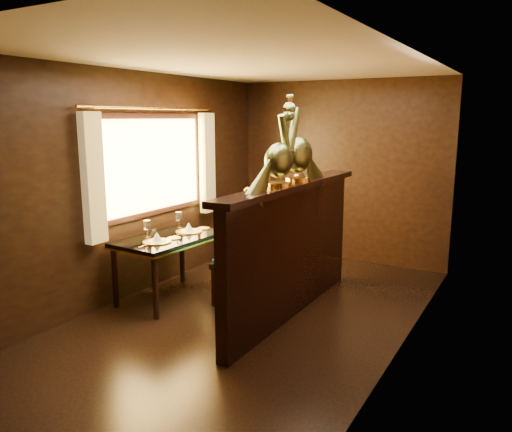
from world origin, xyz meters
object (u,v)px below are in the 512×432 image
(chair_left, at_px, (248,243))
(peacock_left, at_px, (279,145))
(chair_right, at_px, (290,231))
(dining_table, at_px, (169,243))
(peacock_right, at_px, (299,139))

(chair_left, xyz_separation_m, peacock_left, (0.52, -0.32, 1.06))
(chair_left, xyz_separation_m, chair_right, (0.23, 0.52, 0.05))
(chair_right, bearing_deg, peacock_left, -92.21)
(dining_table, bearing_deg, peacock_right, 18.30)
(dining_table, distance_m, peacock_left, 1.77)
(dining_table, distance_m, chair_left, 0.90)
(dining_table, bearing_deg, chair_right, 39.02)
(chair_right, relative_size, peacock_right, 1.66)
(chair_left, distance_m, peacock_right, 1.22)
(chair_left, relative_size, chair_right, 0.93)
(chair_right, bearing_deg, chair_left, -135.33)
(peacock_left, xyz_separation_m, peacock_right, (0.00, 0.42, 0.04))
(chair_left, relative_size, peacock_left, 1.70)
(peacock_left, bearing_deg, chair_right, 108.95)
(dining_table, xyz_separation_m, chair_left, (0.86, 0.26, 0.05))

